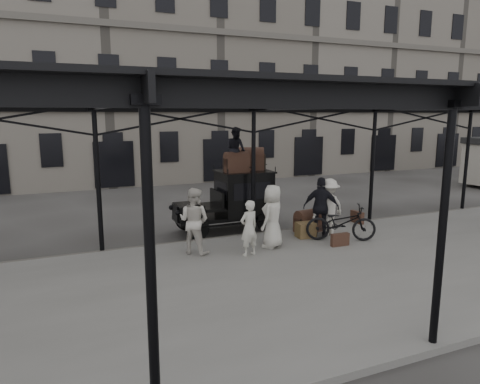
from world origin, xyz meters
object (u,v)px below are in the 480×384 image
(taxi, at_px, (236,198))
(steamer_trunk_roof_near, at_px, (236,164))
(porter_left, at_px, (249,228))
(bicycle, at_px, (341,223))
(steamer_trunk_platform, at_px, (308,222))
(porter_official, at_px, (321,207))

(taxi, distance_m, steamer_trunk_roof_near, 1.30)
(taxi, distance_m, porter_left, 3.32)
(taxi, xyz_separation_m, steamer_trunk_roof_near, (-0.08, -0.25, 1.28))
(bicycle, xyz_separation_m, steamer_trunk_platform, (-0.41, 1.33, -0.26))
(porter_left, distance_m, bicycle, 3.36)
(taxi, height_order, porter_left, taxi)
(bicycle, bearing_deg, porter_left, 119.52)
(taxi, height_order, porter_official, taxi)
(porter_left, distance_m, porter_official, 3.10)
(taxi, height_order, steamer_trunk_platform, taxi)
(taxi, bearing_deg, steamer_trunk_platform, -39.02)
(porter_official, bearing_deg, taxi, -13.04)
(porter_left, xyz_separation_m, bicycle, (3.35, 0.20, -0.23))
(porter_official, xyz_separation_m, bicycle, (0.36, -0.62, -0.42))
(bicycle, relative_size, steamer_trunk_roof_near, 2.71)
(porter_left, relative_size, steamer_trunk_roof_near, 1.98)
(bicycle, bearing_deg, taxi, 65.43)
(porter_left, relative_size, bicycle, 0.73)
(porter_official, xyz_separation_m, steamer_trunk_roof_near, (-2.17, 2.11, 1.33))
(porter_official, distance_m, bicycle, 0.83)
(steamer_trunk_roof_near, xyz_separation_m, steamer_trunk_platform, (2.12, -1.40, -2.01))
(taxi, distance_m, porter_official, 3.15)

